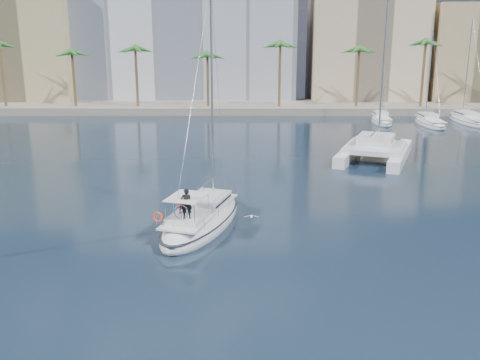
{
  "coord_description": "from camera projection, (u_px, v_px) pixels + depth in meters",
  "views": [
    {
      "loc": [
        -0.49,
        -31.83,
        12.36
      ],
      "look_at": [
        -0.69,
        1.5,
        3.4
      ],
      "focal_mm": 40.0,
      "sensor_mm": 36.0,
      "label": 1
    }
  ],
  "objects": [
    {
      "name": "palm_centre",
      "position": [
        246.0,
        50.0,
        86.33
      ],
      "size": [
        3.6,
        3.6,
        12.3
      ],
      "color": "brown",
      "rests_on": "ground"
    },
    {
      "name": "ground",
      "position": [
        251.0,
        238.0,
        33.95
      ],
      "size": [
        160.0,
        160.0,
        0.0
      ],
      "primitive_type": "plane",
      "color": "black",
      "rests_on": "ground"
    },
    {
      "name": "quay",
      "position": [
        246.0,
        107.0,
        92.7
      ],
      "size": [
        120.0,
        14.0,
        1.2
      ],
      "primitive_type": "cube",
      "color": "gray",
      "rests_on": "ground"
    },
    {
      "name": "building_tan_left",
      "position": [
        17.0,
        44.0,
        97.97
      ],
      "size": [
        22.0,
        14.0,
        22.0
      ],
      "primitive_type": "cube",
      "color": "tan",
      "rests_on": "ground"
    },
    {
      "name": "moored_yacht_a",
      "position": [
        381.0,
        123.0,
        79.22
      ],
      "size": [
        3.37,
        9.52,
        11.9
      ],
      "primitive_type": null,
      "rotation": [
        0.0,
        0.0,
        -0.07
      ],
      "color": "white",
      "rests_on": "ground"
    },
    {
      "name": "catamaran",
      "position": [
        375.0,
        148.0,
        55.71
      ],
      "size": [
        10.52,
        14.05,
        18.32
      ],
      "rotation": [
        0.0,
        0.0,
        -0.38
      ],
      "color": "white",
      "rests_on": "ground"
    },
    {
      "name": "building_tan_right",
      "position": [
        477.0,
        56.0,
        97.04
      ],
      "size": [
        18.0,
        12.0,
        18.0
      ],
      "primitive_type": "cube",
      "color": "tan",
      "rests_on": "ground"
    },
    {
      "name": "moored_yacht_c",
      "position": [
        469.0,
        123.0,
        79.15
      ],
      "size": [
        3.98,
        12.33,
        15.54
      ],
      "primitive_type": null,
      "rotation": [
        0.0,
        0.0,
        0.03
      ],
      "color": "white",
      "rests_on": "ground"
    },
    {
      "name": "moored_yacht_b",
      "position": [
        430.0,
        125.0,
        77.25
      ],
      "size": [
        3.32,
        10.83,
        13.72
      ],
      "primitive_type": null,
      "rotation": [
        0.0,
        0.0,
        -0.02
      ],
      "color": "white",
      "rests_on": "ground"
    },
    {
      "name": "building_modern",
      "position": [
        182.0,
        28.0,
        100.89
      ],
      "size": [
        42.0,
        16.0,
        28.0
      ],
      "primitive_type": "cube",
      "color": "silver",
      "rests_on": "ground"
    },
    {
      "name": "palm_right",
      "position": [
        457.0,
        50.0,
        86.13
      ],
      "size": [
        3.6,
        3.6,
        12.3
      ],
      "color": "brown",
      "rests_on": "ground"
    },
    {
      "name": "building_beige",
      "position": [
        365.0,
        50.0,
        98.83
      ],
      "size": [
        20.0,
        14.0,
        20.0
      ],
      "primitive_type": "cube",
      "color": "#CDB593",
      "rests_on": "ground"
    },
    {
      "name": "seagull",
      "position": [
        251.0,
        217.0,
        34.58
      ],
      "size": [
        0.95,
        0.41,
        0.18
      ],
      "color": "silver",
      "rests_on": "ground"
    },
    {
      "name": "main_sloop",
      "position": [
        202.0,
        220.0,
        35.77
      ],
      "size": [
        6.61,
        11.72,
        16.58
      ],
      "rotation": [
        0.0,
        0.0,
        -0.29
      ],
      "color": "white",
      "rests_on": "ground"
    },
    {
      "name": "palm_left",
      "position": [
        37.0,
        50.0,
        86.52
      ],
      "size": [
        3.6,
        3.6,
        12.3
      ],
      "color": "brown",
      "rests_on": "ground"
    }
  ]
}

